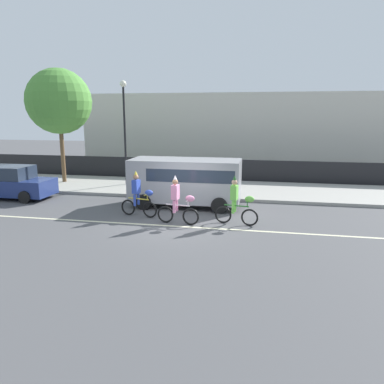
% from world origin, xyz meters
% --- Properties ---
extents(ground_plane, '(80.00, 80.00, 0.00)m').
position_xyz_m(ground_plane, '(0.00, 0.00, 0.00)').
color(ground_plane, '#4C4C4F').
extents(road_centre_line, '(36.00, 0.14, 0.01)m').
position_xyz_m(road_centre_line, '(0.00, -0.50, 0.00)').
color(road_centre_line, beige).
rests_on(road_centre_line, ground).
extents(sidewalk_curb, '(60.00, 5.00, 0.15)m').
position_xyz_m(sidewalk_curb, '(0.00, 6.50, 0.07)').
color(sidewalk_curb, '#9E9B93').
rests_on(sidewalk_curb, ground).
extents(fence_line, '(40.00, 0.08, 1.40)m').
position_xyz_m(fence_line, '(0.00, 9.40, 0.70)').
color(fence_line, black).
rests_on(fence_line, ground).
extents(building_backdrop, '(28.00, 8.00, 5.70)m').
position_xyz_m(building_backdrop, '(3.02, 18.00, 2.85)').
color(building_backdrop, beige).
rests_on(building_backdrop, ground).
extents(parade_cyclist_cobalt, '(1.69, 0.56, 1.92)m').
position_xyz_m(parade_cyclist_cobalt, '(-1.83, 0.58, 0.84)').
color(parade_cyclist_cobalt, black).
rests_on(parade_cyclist_cobalt, ground).
extents(parade_cyclist_pink, '(1.71, 0.51, 1.92)m').
position_xyz_m(parade_cyclist_pink, '(0.02, -0.16, 0.84)').
color(parade_cyclist_pink, black).
rests_on(parade_cyclist_pink, ground).
extents(parade_cyclist_lime, '(1.71, 0.53, 1.92)m').
position_xyz_m(parade_cyclist_lime, '(2.25, 0.19, 0.84)').
color(parade_cyclist_lime, black).
rests_on(parade_cyclist_lime, ground).
extents(parked_van_grey, '(5.00, 2.22, 2.18)m').
position_xyz_m(parked_van_grey, '(-0.24, 2.70, 1.28)').
color(parked_van_grey, '#99999E').
rests_on(parked_van_grey, ground).
extents(parked_car_navy, '(4.10, 1.92, 1.64)m').
position_xyz_m(parked_car_navy, '(-9.27, 2.60, 0.78)').
color(parked_car_navy, navy).
rests_on(parked_car_navy, ground).
extents(street_lamp_post, '(0.36, 0.36, 5.86)m').
position_xyz_m(street_lamp_post, '(-4.68, 6.60, 3.99)').
color(street_lamp_post, black).
rests_on(street_lamp_post, sidewalk_curb).
extents(street_tree_near_lamp, '(3.77, 3.77, 6.64)m').
position_xyz_m(street_tree_near_lamp, '(-8.68, 6.65, 4.89)').
color(street_tree_near_lamp, brown).
rests_on(street_tree_near_lamp, sidewalk_curb).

